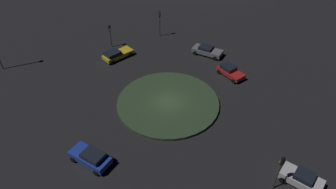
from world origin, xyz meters
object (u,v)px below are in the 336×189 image
Objects in this scene: car_grey at (207,51)px; car_yellow at (117,54)px; car_silver at (302,179)px; traffic_light_east at (280,167)px; traffic_light_northwest at (160,19)px; traffic_light_west at (110,32)px; car_red at (230,71)px; car_blue at (91,157)px.

car_grey is 13.72m from car_yellow.
car_yellow is at bearing -10.05° from car_silver.
car_grey is 24.21m from traffic_light_east.
car_grey is 1.10× the size of traffic_light_northwest.
traffic_light_west is (-32.15, 2.41, -0.46)m from traffic_light_east.
car_red is 16.92m from car_yellow.
car_silver is 0.84× the size of car_grey.
car_blue is at bearing -17.85° from traffic_light_northwest.
car_yellow is at bearing -142.26° from car_red.
car_grey is at bearing -29.72° from traffic_light_east.
car_blue reaches higher than car_silver.
traffic_light_northwest is at bearing 5.63° from car_yellow.
traffic_light_west is (-18.53, 13.96, 1.83)m from car_blue.
traffic_light_west is (-17.40, -8.34, 1.92)m from car_red.
car_grey is 1.05× the size of car_yellow.
traffic_light_northwest reaches higher than traffic_light_east.
traffic_light_northwest is at bearing -18.32° from traffic_light_east.
car_red is at bearing -105.04° from car_blue.
car_blue is 1.26× the size of traffic_light_west.
car_silver is 0.88× the size of car_blue.
traffic_light_west is at bearing -12.40° from car_silver.
car_silver reaches higher than car_grey.
car_red reaches higher than car_yellow.
car_red is at bearing -57.57° from car_yellow.
traffic_light_west is at bearing -151.15° from car_red.
car_silver is at bearing -120.00° from traffic_light_east.
car_grey is (-22.11, 9.98, -0.08)m from car_silver.
car_grey is at bearing 46.62° from traffic_light_northwest.
car_silver reaches higher than car_yellow.
traffic_light_west is 0.84× the size of traffic_light_northwest.
car_red reaches higher than car_grey.
traffic_light_east is at bearing -32.85° from car_red.
car_yellow is 1.06× the size of traffic_light_east.
car_red is at bearing -39.79° from car_silver.
car_yellow is (-15.07, 12.72, -0.11)m from car_blue.
car_yellow is 4.16m from traffic_light_west.
car_yellow is at bearing -1.30° from traffic_light_east.
traffic_light_northwest is (-15.21, -0.23, 2.41)m from car_red.
car_yellow is (-30.10, -1.17, -0.10)m from car_silver.
traffic_light_west is at bearing -3.26° from traffic_light_east.
car_red is 0.91× the size of traffic_light_northwest.
traffic_light_northwest is at bearing -71.43° from car_blue.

